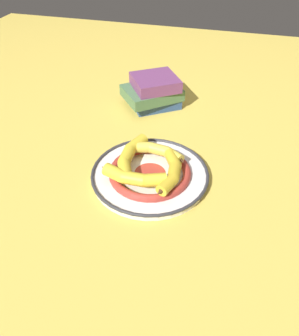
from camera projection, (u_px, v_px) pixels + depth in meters
ground_plane at (152, 172)px, 0.98m from camera, size 2.80×2.80×0.00m
decorative_bowl at (150, 174)px, 0.95m from camera, size 0.34×0.34×0.03m
banana_a at (130, 155)px, 0.96m from camera, size 0.22×0.06×0.04m
banana_b at (133, 177)px, 0.89m from camera, size 0.06×0.20×0.04m
banana_c at (171, 172)px, 0.90m from camera, size 0.19×0.07×0.03m
banana_d at (159, 151)px, 0.98m from camera, size 0.07×0.18×0.03m
book_stack at (154, 92)px, 1.26m from camera, size 0.25×0.26×0.12m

